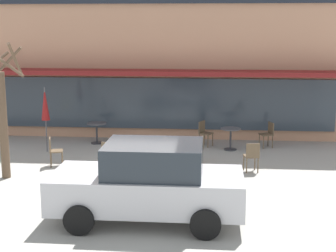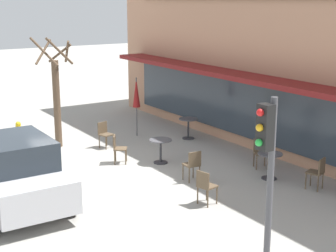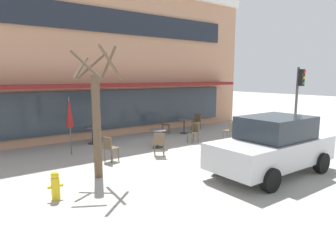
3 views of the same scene
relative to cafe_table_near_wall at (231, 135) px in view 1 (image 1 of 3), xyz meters
The scene contains 14 objects.
ground_plane 5.29m from the cafe_table_near_wall, 122.69° to the right, with size 80.00×80.00×0.00m, color #9E9B93.
building_facade 7.06m from the cafe_table_near_wall, 117.15° to the left, with size 16.70×9.10×7.69m.
cafe_table_near_wall is the anchor object (origin of this frame).
cafe_table_streetside 3.45m from the cafe_table_near_wall, 148.15° to the right, with size 0.70×0.70×0.76m.
cafe_table_by_tree 4.84m from the cafe_table_near_wall, behind, with size 0.70×0.70×0.76m.
patio_umbrella_green_folded 6.37m from the cafe_table_near_wall, behind, with size 0.28×0.28×2.20m.
cafe_chair_0 4.68m from the cafe_table_near_wall, 141.03° to the right, with size 0.55×0.55×0.89m.
cafe_chair_1 1.04m from the cafe_table_near_wall, 151.62° to the left, with size 0.54×0.54×0.89m.
cafe_chair_2 2.73m from the cafe_table_near_wall, 78.88° to the right, with size 0.47×0.47×0.89m.
cafe_chair_3 2.21m from the cafe_table_near_wall, 117.76° to the right, with size 0.43×0.43×0.89m.
cafe_chair_4 1.41m from the cafe_table_near_wall, 19.74° to the left, with size 0.51×0.51×0.89m.
cafe_chair_5 6.00m from the cafe_table_near_wall, 155.21° to the right, with size 0.49×0.49×0.89m.
parked_sedan 6.96m from the cafe_table_near_wall, 106.80° to the right, with size 4.21×2.03×1.76m.
street_tree 7.58m from the cafe_table_near_wall, 149.38° to the right, with size 1.42×1.40×3.81m.
Camera 1 is at (2.18, -12.95, 4.31)m, focal length 55.00 mm.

